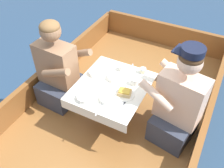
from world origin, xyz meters
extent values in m
plane|color=navy|center=(0.00, 0.00, 0.00)|extent=(60.00, 60.00, 0.00)
cube|color=brown|center=(0.00, 0.00, 0.17)|extent=(1.85, 3.20, 0.35)
cube|color=brown|center=(-0.90, 0.00, 0.49)|extent=(0.06, 3.20, 0.29)
cube|color=brown|center=(0.90, 0.00, 0.49)|extent=(0.06, 3.20, 0.29)
cube|color=brown|center=(0.00, 1.57, 0.51)|extent=(1.73, 0.06, 0.33)
cylinder|color=#B2B2B7|center=(0.00, -0.04, 0.56)|extent=(0.07, 0.07, 0.42)
cube|color=brown|center=(0.00, -0.04, 0.78)|extent=(0.63, 0.72, 0.02)
cube|color=white|center=(0.00, -0.04, 0.79)|extent=(0.66, 0.75, 0.00)
cube|color=white|center=(0.00, -0.41, 0.73)|extent=(0.66, 0.00, 0.10)
cube|color=white|center=(0.00, 0.33, 0.73)|extent=(0.66, 0.00, 0.10)
cube|color=#333847|center=(-0.63, -0.05, 0.48)|extent=(0.38, 0.46, 0.26)
cube|color=#936B4C|center=(-0.63, -0.05, 0.83)|extent=(0.41, 0.24, 0.45)
sphere|color=#936B4C|center=(-0.63, -0.05, 1.21)|extent=(0.20, 0.20, 0.20)
ellipsoid|color=brown|center=(-0.63, -0.05, 1.26)|extent=(0.19, 0.19, 0.11)
cylinder|color=#936B4C|center=(-0.47, 0.12, 0.91)|extent=(0.34, 0.09, 0.21)
cylinder|color=#936B4C|center=(-0.49, -0.24, 0.91)|extent=(0.34, 0.09, 0.21)
cube|color=#333847|center=(0.63, 0.04, 0.48)|extent=(0.43, 0.50, 0.26)
cube|color=beige|center=(0.63, 0.04, 0.85)|extent=(0.43, 0.29, 0.48)
sphere|color=beige|center=(0.63, 0.04, 1.23)|extent=(0.20, 0.20, 0.20)
ellipsoid|color=#472D19|center=(0.63, 0.04, 1.28)|extent=(0.19, 0.19, 0.11)
cylinder|color=beige|center=(0.45, -0.12, 0.93)|extent=(0.34, 0.13, 0.21)
cylinder|color=beige|center=(0.51, 0.24, 0.93)|extent=(0.34, 0.13, 0.21)
cylinder|color=black|center=(0.63, 0.04, 1.34)|extent=(0.19, 0.19, 0.06)
cube|color=black|center=(0.54, 0.05, 1.31)|extent=(0.12, 0.16, 0.01)
cylinder|color=white|center=(0.16, -0.10, 0.79)|extent=(0.18, 0.18, 0.01)
cylinder|color=white|center=(-0.21, -0.16, 0.79)|extent=(0.18, 0.18, 0.01)
cube|color=tan|center=(0.16, -0.10, 0.82)|extent=(0.13, 0.11, 0.04)
cube|color=gold|center=(0.16, -0.10, 0.84)|extent=(0.11, 0.09, 0.01)
cylinder|color=white|center=(-0.22, 0.04, 0.81)|extent=(0.13, 0.13, 0.04)
cylinder|color=beige|center=(-0.22, 0.04, 0.82)|extent=(0.11, 0.11, 0.02)
cylinder|color=white|center=(-0.13, -0.31, 0.81)|extent=(0.15, 0.15, 0.04)
cylinder|color=beige|center=(-0.13, -0.31, 0.82)|extent=(0.12, 0.12, 0.02)
cylinder|color=white|center=(-0.03, 0.06, 0.81)|extent=(0.14, 0.14, 0.04)
cylinder|color=beige|center=(-0.03, 0.06, 0.82)|extent=(0.11, 0.11, 0.02)
cylinder|color=white|center=(0.05, -0.24, 0.81)|extent=(0.13, 0.13, 0.04)
cylinder|color=beige|center=(0.05, -0.24, 0.82)|extent=(0.10, 0.10, 0.02)
cylinder|color=white|center=(0.18, 0.08, 0.82)|extent=(0.08, 0.08, 0.07)
torus|color=white|center=(0.23, 0.08, 0.82)|extent=(0.04, 0.01, 0.04)
cylinder|color=#3D2314|center=(0.18, 0.08, 0.84)|extent=(0.07, 0.07, 0.01)
cylinder|color=white|center=(-0.01, 0.22, 0.81)|extent=(0.08, 0.08, 0.05)
torus|color=white|center=(0.03, 0.22, 0.82)|extent=(0.04, 0.01, 0.04)
cylinder|color=#3D2314|center=(-0.01, 0.22, 0.83)|extent=(0.07, 0.07, 0.01)
cylinder|color=silver|center=(0.19, 0.27, 0.82)|extent=(0.06, 0.06, 0.05)
cylinder|color=beige|center=(0.19, 0.27, 0.82)|extent=(0.07, 0.07, 0.03)
cube|color=silver|center=(0.07, 0.28, 0.79)|extent=(0.07, 0.16, 0.00)
cube|color=silver|center=(0.04, -0.36, 0.79)|extent=(0.03, 0.17, 0.00)
ellipsoid|color=silver|center=(0.04, -0.29, 0.79)|extent=(0.04, 0.02, 0.01)
cube|color=silver|center=(-0.25, 0.15, 0.79)|extent=(0.07, 0.16, 0.00)
ellipsoid|color=silver|center=(-0.27, 0.22, 0.79)|extent=(0.04, 0.02, 0.01)
cube|color=silver|center=(0.21, -0.27, 0.79)|extent=(0.03, 0.17, 0.00)
cube|color=silver|center=(0.21, -0.20, 0.79)|extent=(0.02, 0.04, 0.00)
cube|color=silver|center=(0.14, -0.24, 0.79)|extent=(0.01, 0.17, 0.00)
ellipsoid|color=silver|center=(0.14, -0.17, 0.79)|extent=(0.04, 0.02, 0.01)
camera|label=1|loc=(0.81, -1.60, 2.38)|focal=40.00mm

